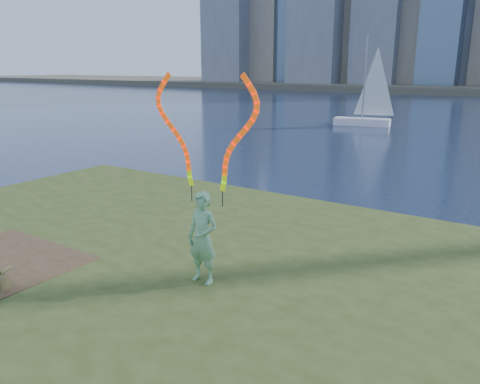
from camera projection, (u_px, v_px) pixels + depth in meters
The scene contains 4 objects.
ground at pixel (177, 271), 11.03m from camera, with size 320.00×320.00×0.00m, color #18243D.
grassy_knoll at pixel (99, 297), 9.10m from camera, with size 20.00×18.00×0.80m.
woman_with_ribbons at pixel (203, 209), 8.39m from camera, with size 2.09×0.42×4.10m.
sailboat at pixel (366, 110), 37.61m from camera, with size 4.71×2.13×7.06m.
Camera 1 is at (6.84, -7.66, 4.69)m, focal length 35.00 mm.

